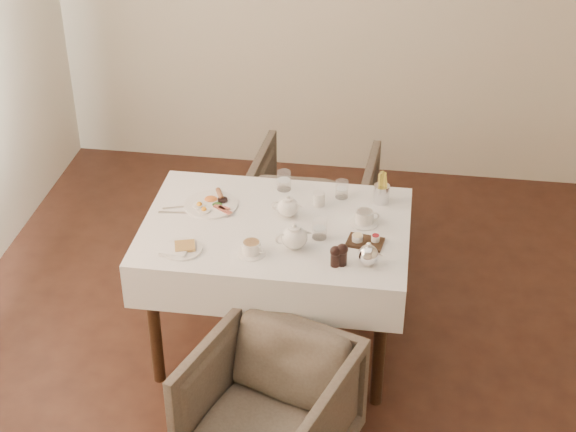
# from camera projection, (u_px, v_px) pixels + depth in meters

# --- Properties ---
(table) EXTENTS (1.28, 0.88, 0.75)m
(table) POSITION_uv_depth(u_px,v_px,m) (276.00, 245.00, 4.30)
(table) COLOR black
(table) RESTS_ON ground
(armchair_near) EXTENTS (0.83, 0.84, 0.60)m
(armchair_near) POSITION_uv_depth(u_px,v_px,m) (270.00, 410.00, 3.82)
(armchair_near) COLOR #4A3F36
(armchair_near) RESTS_ON ground
(armchair_far) EXTENTS (0.73, 0.75, 0.65)m
(armchair_far) POSITION_uv_depth(u_px,v_px,m) (313.00, 205.00, 5.20)
(armchair_far) COLOR #4A3F36
(armchair_far) RESTS_ON ground
(breakfast_plate) EXTENTS (0.27, 0.27, 0.03)m
(breakfast_plate) POSITION_uv_depth(u_px,v_px,m) (212.00, 204.00, 4.38)
(breakfast_plate) COLOR white
(breakfast_plate) RESTS_ON table
(side_plate) EXTENTS (0.19, 0.19, 0.02)m
(side_plate) POSITION_uv_depth(u_px,v_px,m) (181.00, 249.00, 4.05)
(side_plate) COLOR white
(side_plate) RESTS_ON table
(teapot_centre) EXTENTS (0.15, 0.12, 0.12)m
(teapot_centre) POSITION_uv_depth(u_px,v_px,m) (288.00, 206.00, 4.27)
(teapot_centre) COLOR white
(teapot_centre) RESTS_ON table
(teapot_front) EXTENTS (0.20, 0.19, 0.13)m
(teapot_front) POSITION_uv_depth(u_px,v_px,m) (294.00, 236.00, 4.03)
(teapot_front) COLOR white
(teapot_front) RESTS_ON table
(creamer) EXTENTS (0.08, 0.08, 0.07)m
(creamer) POSITION_uv_depth(u_px,v_px,m) (319.00, 199.00, 4.36)
(creamer) COLOR white
(creamer) RESTS_ON table
(teacup_near) EXTENTS (0.13, 0.13, 0.06)m
(teacup_near) POSITION_uv_depth(u_px,v_px,m) (251.00, 248.00, 4.01)
(teacup_near) COLOR white
(teacup_near) RESTS_ON table
(teacup_far) EXTENTS (0.14, 0.14, 0.07)m
(teacup_far) POSITION_uv_depth(u_px,v_px,m) (364.00, 218.00, 4.23)
(teacup_far) COLOR white
(teacup_far) RESTS_ON table
(glass_left) EXTENTS (0.09, 0.09, 0.10)m
(glass_left) POSITION_uv_depth(u_px,v_px,m) (284.00, 180.00, 4.49)
(glass_left) COLOR silver
(glass_left) RESTS_ON table
(glass_mid) EXTENTS (0.08, 0.08, 0.10)m
(glass_mid) POSITION_uv_depth(u_px,v_px,m) (319.00, 229.00, 4.12)
(glass_mid) COLOR silver
(glass_mid) RESTS_ON table
(glass_right) EXTENTS (0.07, 0.07, 0.09)m
(glass_right) POSITION_uv_depth(u_px,v_px,m) (342.00, 189.00, 4.43)
(glass_right) COLOR silver
(glass_right) RESTS_ON table
(condiment_board) EXTENTS (0.18, 0.14, 0.04)m
(condiment_board) POSITION_uv_depth(u_px,v_px,m) (365.00, 241.00, 4.09)
(condiment_board) COLOR black
(condiment_board) RESTS_ON table
(pepper_mill_left) EXTENTS (0.05, 0.05, 0.10)m
(pepper_mill_left) POSITION_uv_depth(u_px,v_px,m) (335.00, 256.00, 3.92)
(pepper_mill_left) COLOR black
(pepper_mill_left) RESTS_ON table
(pepper_mill_right) EXTENTS (0.07, 0.07, 0.11)m
(pepper_mill_right) POSITION_uv_depth(u_px,v_px,m) (342.00, 254.00, 3.93)
(pepper_mill_right) COLOR black
(pepper_mill_right) RESTS_ON table
(silver_pot) EXTENTS (0.11, 0.09, 0.12)m
(silver_pot) POSITION_uv_depth(u_px,v_px,m) (368.00, 253.00, 3.93)
(silver_pot) COLOR white
(silver_pot) RESTS_ON table
(fries_cup) EXTENTS (0.08, 0.08, 0.17)m
(fries_cup) POSITION_uv_depth(u_px,v_px,m) (382.00, 189.00, 4.37)
(fries_cup) COLOR silver
(fries_cup) RESTS_ON table
(cutlery_fork) EXTENTS (0.17, 0.07, 0.00)m
(cutlery_fork) POSITION_uv_depth(u_px,v_px,m) (181.00, 207.00, 4.37)
(cutlery_fork) COLOR silver
(cutlery_fork) RESTS_ON table
(cutlery_knife) EXTENTS (0.21, 0.04, 0.00)m
(cutlery_knife) POSITION_uv_depth(u_px,v_px,m) (179.00, 213.00, 4.32)
(cutlery_knife) COLOR silver
(cutlery_knife) RESTS_ON table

